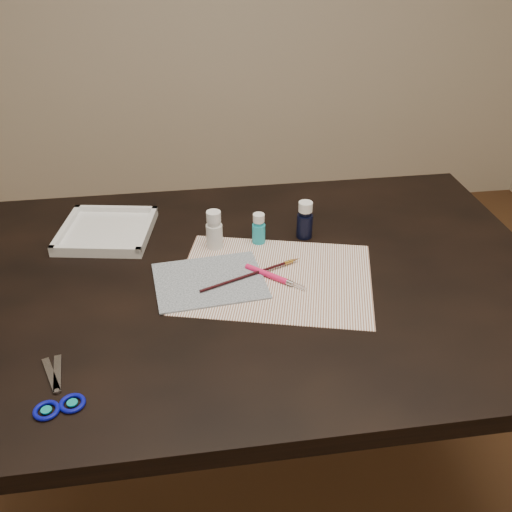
{
  "coord_description": "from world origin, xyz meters",
  "views": [
    {
      "loc": [
        -0.15,
        -1.01,
        1.45
      ],
      "look_at": [
        0.0,
        0.0,
        0.8
      ],
      "focal_mm": 40.0,
      "sensor_mm": 36.0,
      "label": 1
    }
  ],
  "objects": [
    {
      "name": "craft_knife",
      "position": [
        0.04,
        -0.03,
        0.76
      ],
      "size": [
        0.12,
        0.12,
        0.01
      ],
      "primitive_type": null,
      "rotation": [
        0.0,
        0.0,
        -0.75
      ],
      "color": "#EE1B5C",
      "rests_on": "paper"
    },
    {
      "name": "paint_bottle_white",
      "position": [
        -0.08,
        0.13,
        0.8
      ],
      "size": [
        0.05,
        0.05,
        0.09
      ],
      "primitive_type": "cylinder",
      "rotation": [
        0.0,
        0.0,
        0.33
      ],
      "color": "silver",
      "rests_on": "table"
    },
    {
      "name": "paint_bottle_cyan",
      "position": [
        0.03,
        0.14,
        0.79
      ],
      "size": [
        0.03,
        0.03,
        0.08
      ],
      "primitive_type": "cylinder",
      "rotation": [
        0.0,
        0.0,
        0.1
      ],
      "color": "#20A9BC",
      "rests_on": "table"
    },
    {
      "name": "paintbrush",
      "position": [
        -0.01,
        -0.01,
        0.76
      ],
      "size": [
        0.23,
        0.1,
        0.01
      ],
      "primitive_type": null,
      "rotation": [
        0.0,
        0.0,
        0.39
      ],
      "color": "black",
      "rests_on": "canvas"
    },
    {
      "name": "ground",
      "position": [
        0.0,
        0.0,
        -0.01
      ],
      "size": [
        3.5,
        3.5,
        0.02
      ],
      "primitive_type": "cube",
      "color": "#422614",
      "rests_on": "ground"
    },
    {
      "name": "paper",
      "position": [
        0.04,
        -0.02,
        0.75
      ],
      "size": [
        0.48,
        0.41,
        0.0
      ],
      "primitive_type": "cube",
      "rotation": [
        0.0,
        0.0,
        -0.27
      ],
      "color": "white",
      "rests_on": "table"
    },
    {
      "name": "palette_tray",
      "position": [
        -0.33,
        0.23,
        0.76
      ],
      "size": [
        0.25,
        0.25,
        0.03
      ],
      "primitive_type": "cube",
      "rotation": [
        0.0,
        0.0,
        -0.18
      ],
      "color": "white",
      "rests_on": "table"
    },
    {
      "name": "paint_bottle_navy",
      "position": [
        0.14,
        0.15,
        0.8
      ],
      "size": [
        0.05,
        0.05,
        0.09
      ],
      "primitive_type": "cylinder",
      "rotation": [
        0.0,
        0.0,
        0.41
      ],
      "color": "black",
      "rests_on": "table"
    },
    {
      "name": "canvas",
      "position": [
        -0.1,
        -0.01,
        0.75
      ],
      "size": [
        0.25,
        0.2,
        0.0
      ],
      "primitive_type": "cube",
      "rotation": [
        0.0,
        0.0,
        0.09
      ],
      "color": "black",
      "rests_on": "paper"
    },
    {
      "name": "table",
      "position": [
        0.0,
        0.0,
        0.38
      ],
      "size": [
        1.3,
        0.9,
        0.75
      ],
      "primitive_type": "cube",
      "color": "black",
      "rests_on": "ground"
    },
    {
      "name": "scissors",
      "position": [
        -0.39,
        -0.28,
        0.75
      ],
      "size": [
        0.14,
        0.18,
        0.01
      ],
      "primitive_type": null,
      "rotation": [
        0.0,
        0.0,
        1.94
      ],
      "color": "silver",
      "rests_on": "table"
    }
  ]
}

